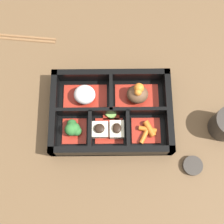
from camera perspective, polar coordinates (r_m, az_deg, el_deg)
The scene contains 11 objects.
ground_plane at distance 0.75m, azimuth 0.00°, elevation -0.56°, with size 3.00×3.00×0.00m, color brown.
bento_base at distance 0.75m, azimuth 0.00°, elevation -0.45°, with size 0.28×0.20×0.01m.
bento_rim at distance 0.73m, azimuth -0.03°, elevation -0.15°, with size 0.28×0.20×0.05m.
bowl_rice at distance 0.74m, azimuth -4.85°, elevation 3.03°, with size 0.10×0.06×0.04m.
bowl_stew at distance 0.74m, azimuth 4.82°, elevation 3.23°, with size 0.10×0.06×0.06m.
bowl_greens at distance 0.72m, azimuth -6.97°, elevation -3.04°, with size 0.06×0.06×0.04m.
bowl_tofu at distance 0.72m, azimuth -0.54°, elevation -3.29°, with size 0.08×0.06×0.03m.
bowl_carrots at distance 0.73m, azimuth 6.52°, elevation -3.41°, with size 0.07×0.06×0.02m.
bowl_pickles at distance 0.74m, azimuth -0.20°, elevation -0.27°, with size 0.04×0.03×0.01m.
chopsticks at distance 0.87m, azimuth -17.77°, elevation 12.99°, with size 0.23×0.04×0.01m.
sauce_dish at distance 0.74m, azimuth 14.67°, elevation -9.47°, with size 0.04×0.04×0.01m.
Camera 1 is at (-0.00, -0.21, 0.72)m, focal length 50.00 mm.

